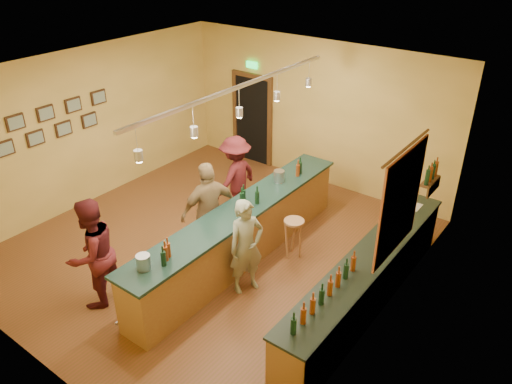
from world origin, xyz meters
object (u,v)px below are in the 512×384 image
Objects in this scene: back_counter at (366,281)px; customer_c at (236,177)px; tasting_bar at (241,231)px; bartender at (246,247)px; bar_stool at (294,227)px; customer_a at (92,254)px; customer_b at (209,211)px.

back_counter is 3.51m from customer_c.
bartender is at bearing -45.49° from tasting_bar.
bartender is at bearing -156.73° from back_counter.
bartender reaches higher than back_counter.
bartender reaches higher than bar_stool.
back_counter is 4.16m from customer_a.
customer_a reaches higher than back_counter.
customer_a is at bearing 158.37° from bartender.
tasting_bar is 2.83× the size of customer_a.
customer_b is (-2.83, -0.36, 0.41)m from back_counter.
bartender is at bearing 43.78° from customer_c.
customer_a reaches higher than tasting_bar.
bar_stool is (0.11, 1.21, -0.21)m from bartender.
customer_c is at bearing 132.24° from tasting_bar.
bartender is 0.90× the size of customer_b.
customer_c is at bearing 174.19° from customer_a.
tasting_bar is 6.89× the size of bar_stool.
tasting_bar is 0.93m from bar_stool.
customer_b is 1.07× the size of customer_c.
back_counter is 1.68m from bar_stool.
customer_a is at bearing 0.12° from customer_c.
customer_a is (-3.38, -2.38, 0.41)m from back_counter.
customer_b is 1.50m from bar_stool.
bartender is 2.19× the size of bar_stool.
tasting_bar is at bearing 148.11° from customer_a.
customer_b is (-1.10, 0.38, 0.09)m from bartender.
customer_c is (-1.62, 1.74, 0.03)m from bartender.
back_counter is at bearing 74.22° from customer_c.
customer_c is at bearing 162.94° from bar_stool.
customer_a is 3.36m from bar_stool.
customer_a is 2.44× the size of bar_stool.
customer_b is at bearing 21.73° from customer_c.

